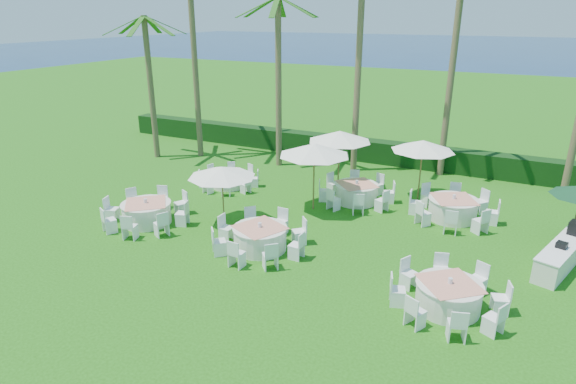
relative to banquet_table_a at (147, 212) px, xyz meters
name	(u,v)px	position (x,y,z in m)	size (l,w,h in m)	color
ground	(283,251)	(5.97, 0.23, -0.45)	(120.00, 120.00, 0.00)	#1F520E
hedge	(379,152)	(5.97, 12.23, 0.15)	(34.00, 1.00, 1.20)	black
ocean	(496,52)	(5.97, 102.23, -0.45)	(260.00, 260.00, 0.00)	#071F47
banquet_table_a	(147,212)	(0.00, 0.00, 0.00)	(3.38, 3.38, 1.03)	silver
banquet_table_b	(260,237)	(5.17, -0.01, -0.01)	(3.37, 3.37, 1.01)	silver
banquet_table_c	(448,295)	(11.74, -0.90, -0.02)	(3.22, 3.22, 0.98)	silver
banquet_table_d	(229,179)	(0.62, 5.05, -0.07)	(2.83, 2.83, 0.88)	silver
banquet_table_e	(356,192)	(6.77, 5.86, -0.01)	(3.24, 3.24, 1.00)	silver
banquet_table_f	(453,208)	(10.89, 5.78, 0.01)	(3.48, 3.48, 1.04)	silver
umbrella_a	(222,172)	(2.80, 1.28, 1.72)	(2.64, 2.64, 2.38)	brown
umbrella_b	(314,149)	(5.40, 4.25, 2.19)	(2.97, 2.97, 2.89)	brown
umbrella_c	(340,136)	(5.44, 7.14, 2.11)	(2.95, 2.95, 2.80)	brown
umbrella_d	(423,146)	(9.18, 7.42, 2.03)	(2.76, 2.76, 2.72)	brown
buffet_table	(563,254)	(14.74, 3.27, 0.00)	(1.85, 3.65, 1.28)	silver
palm_a	(194,56)	(-3.81, 8.92, 5.20)	(4.41, 4.07, 10.35)	brown
palm_b	(278,77)	(1.18, 9.28, 4.33)	(4.37, 4.25, 8.66)	brown
palm_c	(359,46)	(5.18, 10.17, 5.91)	(4.19, 4.39, 11.75)	brown
palm_d	(452,72)	(9.48, 11.45, 4.77)	(4.38, 4.23, 9.51)	brown
palm_f	(150,81)	(-5.93, 7.59, 3.88)	(4.38, 4.23, 7.78)	brown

